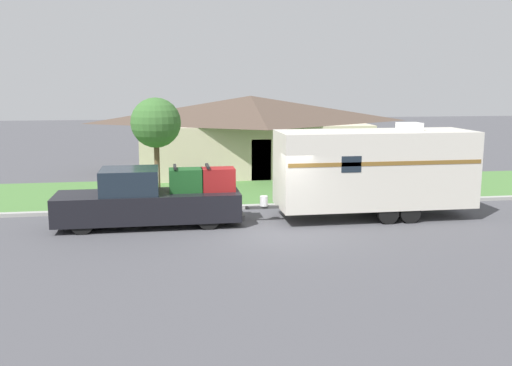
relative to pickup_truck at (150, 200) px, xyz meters
The scene contains 8 objects.
ground_plane 4.58m from the pickup_truck, 20.66° to the right, with size 120.00×120.00×0.00m, color #47474C.
curb_strip 4.80m from the pickup_truck, 27.26° to the left, with size 80.00×0.30×0.14m.
lawn_strip 7.23m from the pickup_truck, 54.15° to the left, with size 80.00×7.00×0.03m.
house_across_street 13.21m from the pickup_truck, 66.28° to the left, with size 12.99×7.99×4.17m.
pickup_truck is the anchor object (origin of this frame).
travel_trailer 8.12m from the pickup_truck, ahead, with size 8.29×2.39×3.47m.
mailbox 7.84m from the pickup_truck, 24.16° to the left, with size 0.48×0.20×1.27m.
tree_in_yard 6.25m from the pickup_truck, 88.32° to the left, with size 2.20×2.20×4.26m.
Camera 1 is at (-3.60, -18.00, 4.91)m, focal length 40.00 mm.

